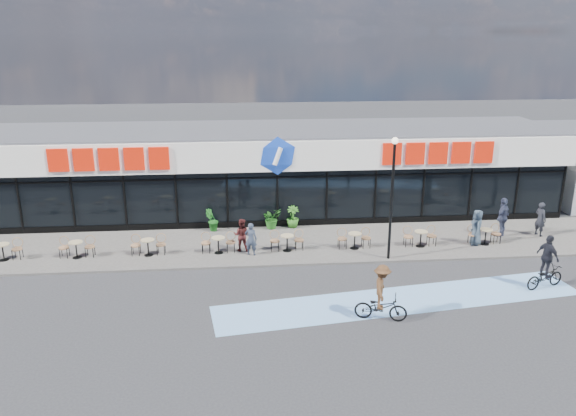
{
  "coord_description": "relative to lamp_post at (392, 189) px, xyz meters",
  "views": [
    {
      "loc": [
        -1.85,
        -19.94,
        9.56
      ],
      "look_at": [
        0.22,
        3.5,
        2.15
      ],
      "focal_mm": 35.0,
      "sensor_mm": 36.0,
      "label": 1
    }
  ],
  "objects": [
    {
      "name": "pedestrian_c",
      "position": [
        6.14,
        2.25,
        -2.19
      ],
      "size": [
        1.16,
        1.1,
        1.93
      ],
      "primitive_type": "imported",
      "rotation": [
        0.0,
        0.0,
        3.86
      ],
      "color": "#32374D",
      "rests_on": "sidewalk"
    },
    {
      "name": "bistro_set_3",
      "position": [
        -7.41,
        1.36,
        -2.7
      ],
      "size": [
        1.54,
        0.62,
        0.9
      ],
      "color": "tan",
      "rests_on": "sidewalk"
    },
    {
      "name": "ground",
      "position": [
        -4.52,
        -2.3,
        -3.26
      ],
      "size": [
        120.0,
        120.0,
        0.0
      ],
      "primitive_type": "plane",
      "color": "#28282B",
      "rests_on": "ground"
    },
    {
      "name": "building",
      "position": [
        -4.52,
        7.63,
        -0.92
      ],
      "size": [
        30.6,
        6.57,
        4.75
      ],
      "color": "black",
      "rests_on": "ground"
    },
    {
      "name": "bistro_set_6",
      "position": [
        1.83,
        1.36,
        -2.7
      ],
      "size": [
        1.54,
        0.62,
        0.9
      ],
      "color": "tan",
      "rests_on": "sidewalk"
    },
    {
      "name": "bistro_set_5",
      "position": [
        -1.25,
        1.36,
        -2.7
      ],
      "size": [
        1.54,
        0.62,
        0.9
      ],
      "color": "tan",
      "rests_on": "sidewalk"
    },
    {
      "name": "bistro_set_2",
      "position": [
        -10.49,
        1.36,
        -2.7
      ],
      "size": [
        1.54,
        0.62,
        0.9
      ],
      "color": "tan",
      "rests_on": "sidewalk"
    },
    {
      "name": "sidewalk",
      "position": [
        -4.52,
        2.2,
        -3.21
      ],
      "size": [
        44.0,
        5.0,
        0.1
      ],
      "primitive_type": "cube",
      "color": "#615C56",
      "rests_on": "ground"
    },
    {
      "name": "potted_plant_mid",
      "position": [
        -4.83,
        4.4,
        -2.63
      ],
      "size": [
        1.23,
        1.18,
        1.05
      ],
      "primitive_type": "imported",
      "rotation": [
        0.0,
        0.0,
        0.54
      ],
      "color": "#205B1A",
      "rests_on": "sidewalk"
    },
    {
      "name": "bistro_set_1",
      "position": [
        -13.57,
        1.36,
        -2.7
      ],
      "size": [
        1.54,
        0.62,
        0.9
      ],
      "color": "tan",
      "rests_on": "sidewalk"
    },
    {
      "name": "lamp_post",
      "position": [
        0.0,
        0.0,
        0.0
      ],
      "size": [
        0.28,
        0.28,
        5.33
      ],
      "color": "black",
      "rests_on": "sidewalk"
    },
    {
      "name": "potted_plant_right",
      "position": [
        -3.77,
        4.45,
        -2.61
      ],
      "size": [
        0.73,
        0.73,
        1.1
      ],
      "primitive_type": "imported",
      "rotation": [
        0.0,
        0.0,
        0.2
      ],
      "color": "#2D661D",
      "rests_on": "sidewalk"
    },
    {
      "name": "pedestrian_b",
      "position": [
        8.03,
        2.22,
        -2.32
      ],
      "size": [
        0.59,
        0.71,
        1.67
      ],
      "primitive_type": "imported",
      "rotation": [
        0.0,
        0.0,
        1.93
      ],
      "color": "black",
      "rests_on": "sidewalk"
    },
    {
      "name": "potted_plant_left",
      "position": [
        -7.81,
        4.23,
        -2.59
      ],
      "size": [
        0.78,
        0.71,
        1.14
      ],
      "primitive_type": "imported",
      "rotation": [
        0.0,
        0.0,
        3.56
      ],
      "color": "#195919",
      "rests_on": "sidewalk"
    },
    {
      "name": "patron_right",
      "position": [
        -6.37,
        1.48,
        -2.4
      ],
      "size": [
        0.82,
        0.7,
        1.5
      ],
      "primitive_type": "imported",
      "rotation": [
        0.0,
        0.0,
        2.95
      ],
      "color": "#461919",
      "rests_on": "sidewalk"
    },
    {
      "name": "bistro_set_0",
      "position": [
        -16.65,
        1.36,
        -2.7
      ],
      "size": [
        1.54,
        0.62,
        0.9
      ],
      "color": "tan",
      "rests_on": "sidewalk"
    },
    {
      "name": "pedestrian_a",
      "position": [
        4.46,
        1.3,
        -2.32
      ],
      "size": [
        0.65,
        0.89,
        1.68
      ],
      "primitive_type": "imported",
      "rotation": [
        0.0,
        0.0,
        -1.73
      ],
      "color": "#303F4C",
      "rests_on": "sidewalk"
    },
    {
      "name": "cyclist_a",
      "position": [
        -1.64,
        -5.17,
        -2.42
      ],
      "size": [
        1.91,
        1.15,
        2.04
      ],
      "color": "black",
      "rests_on": "ground"
    },
    {
      "name": "bike_lane",
      "position": [
        -0.52,
        -3.8,
        -3.25
      ],
      "size": [
        14.17,
        4.13,
        0.01
      ],
      "primitive_type": "cube",
      "rotation": [
        0.0,
        0.0,
        0.14
      ],
      "color": "#71A2D5",
      "rests_on": "ground"
    },
    {
      "name": "bistro_set_7",
      "position": [
        4.92,
        1.36,
        -2.7
      ],
      "size": [
        1.54,
        0.62,
        0.9
      ],
      "color": "tan",
      "rests_on": "sidewalk"
    },
    {
      "name": "patron_left",
      "position": [
        -5.96,
        0.94,
        -2.41
      ],
      "size": [
        0.62,
        0.48,
        1.49
      ],
      "primitive_type": "imported",
      "rotation": [
        0.0,
        0.0,
        2.89
      ],
      "color": "#2E3747",
      "rests_on": "sidewalk"
    },
    {
      "name": "cyclist_b",
      "position": [
        5.34,
        -3.23,
        -2.43
      ],
      "size": [
        1.85,
        1.12,
        2.18
      ],
      "color": "black",
      "rests_on": "ground"
    },
    {
      "name": "bistro_set_4",
      "position": [
        -4.33,
        1.36,
        -2.7
      ],
      "size": [
        1.54,
        0.62,
        0.9
      ],
      "color": "tan",
      "rests_on": "sidewalk"
    }
  ]
}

